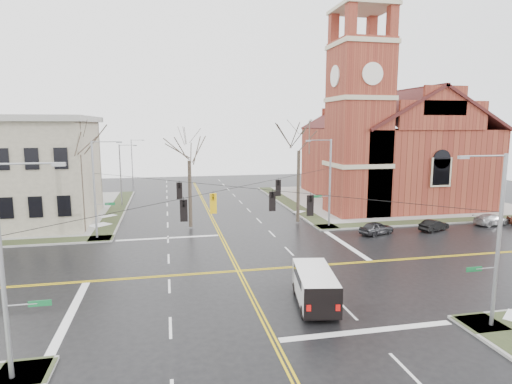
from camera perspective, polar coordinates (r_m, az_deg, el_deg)
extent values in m
plane|color=black|center=(31.79, -2.32, -10.47)|extent=(120.00, 120.00, 0.00)
cube|color=gray|center=(63.13, 16.61, -1.03)|extent=(30.00, 30.00, 0.15)
cube|color=#2C331B|center=(57.86, 4.50, -1.48)|extent=(2.00, 30.00, 0.02)
cube|color=#2C331B|center=(51.64, 23.91, -3.48)|extent=(30.00, 2.00, 0.02)
cube|color=#2C331B|center=(55.91, -18.12, -2.26)|extent=(2.00, 30.00, 0.02)
cube|color=gold|center=(31.76, -2.54, -10.47)|extent=(0.12, 100.00, 0.01)
cube|color=gold|center=(31.80, -2.10, -10.44)|extent=(0.12, 100.00, 0.01)
cube|color=gold|center=(31.67, -2.28, -10.53)|extent=(100.00, 0.12, 0.01)
cube|color=gold|center=(31.90, -2.36, -10.39)|extent=(100.00, 0.12, 0.01)
cube|color=silver|center=(23.95, 14.69, -17.48)|extent=(9.50, 0.50, 0.01)
cube|color=silver|center=(41.44, -11.65, -6.01)|extent=(9.50, 0.50, 0.01)
cube|color=silver|center=(27.31, -23.42, -14.54)|extent=(0.50, 9.50, 0.01)
cube|color=silver|center=(39.31, 11.80, -6.84)|extent=(0.50, 9.50, 0.01)
cube|color=maroon|center=(51.49, 13.46, 8.05)|extent=(6.00, 6.00, 20.00)
cube|color=#B9AF8E|center=(52.27, 13.85, 18.52)|extent=(6.30, 6.30, 0.50)
cylinder|color=silver|center=(49.06, 15.29, 14.98)|extent=(2.40, 0.15, 2.40)
cylinder|color=silver|center=(50.57, 10.47, 14.95)|extent=(0.15, 2.40, 2.40)
cube|color=maroon|center=(63.85, 17.17, 3.52)|extent=(18.00, 24.00, 10.00)
cube|color=maroon|center=(54.78, 11.64, -0.05)|extent=(2.00, 5.00, 4.40)
cube|color=gray|center=(52.68, -30.75, 2.15)|extent=(18.00, 14.00, 11.00)
cylinder|color=gray|center=(44.64, 9.83, 1.18)|extent=(0.20, 0.20, 9.00)
cylinder|color=gray|center=(44.62, 9.07, -0.55)|extent=(1.20, 0.06, 0.06)
cube|color=#10602E|center=(44.38, 8.22, -0.59)|extent=(0.90, 0.04, 0.25)
cylinder|color=gray|center=(43.84, 8.51, 6.85)|extent=(2.40, 0.08, 0.08)
cube|color=gray|center=(43.44, 7.02, 6.80)|extent=(0.50, 0.22, 0.15)
cylinder|color=gray|center=(42.02, -20.75, 0.26)|extent=(0.20, 0.20, 9.00)
cylinder|color=gray|center=(42.14, -19.85, -1.53)|extent=(1.20, 0.06, 0.06)
cube|color=#10602E|center=(42.04, -18.90, -1.50)|extent=(0.90, 0.04, 0.25)
cylinder|color=gray|center=(41.46, -19.44, 6.34)|extent=(2.40, 0.08, 0.08)
cube|color=gray|center=(41.32, -17.78, 6.34)|extent=(0.50, 0.22, 0.15)
cylinder|color=gray|center=(25.13, 29.62, -5.82)|extent=(0.20, 0.20, 9.00)
cylinder|color=gray|center=(25.10, 28.34, -8.94)|extent=(1.20, 0.06, 0.06)
cube|color=#10602E|center=(24.66, 27.08, -9.16)|extent=(0.90, 0.04, 0.25)
cylinder|color=gray|center=(23.69, 28.25, 4.26)|extent=(2.40, 0.08, 0.08)
cube|color=gray|center=(22.94, 25.94, 4.18)|extent=(0.50, 0.22, 0.15)
cylinder|color=gray|center=(20.11, -30.76, -9.39)|extent=(0.20, 0.20, 9.00)
cylinder|color=gray|center=(20.37, -28.81, -13.04)|extent=(1.20, 0.06, 0.06)
cube|color=#10602E|center=(20.17, -26.86, -13.10)|extent=(0.90, 0.04, 0.25)
cylinder|color=gray|center=(18.92, -28.37, 3.35)|extent=(2.40, 0.08, 0.08)
cube|color=gray|center=(18.62, -24.81, 3.37)|extent=(0.50, 0.22, 0.15)
cylinder|color=black|center=(30.30, -2.39, 0.67)|extent=(23.02, 23.02, 0.03)
cylinder|color=black|center=(30.30, -2.39, 0.67)|extent=(23.02, 23.02, 0.03)
imported|color=black|center=(26.10, -9.62, -2.46)|extent=(0.21, 0.26, 1.30)
imported|color=black|center=(35.12, 2.98, 0.56)|extent=(0.21, 0.26, 1.30)
imported|color=#E3AD0D|center=(28.20, -5.72, -1.53)|extent=(0.21, 0.26, 1.30)
imported|color=black|center=(33.98, -10.18, 0.15)|extent=(0.21, 0.26, 1.30)
imported|color=black|center=(27.57, 7.24, -1.80)|extent=(0.21, 0.26, 1.30)
imported|color=black|center=(28.89, 2.19, -1.24)|extent=(0.21, 0.26, 1.30)
cylinder|color=gray|center=(58.24, -17.61, 2.13)|extent=(0.16, 0.16, 8.00)
cylinder|color=gray|center=(57.84, -16.80, 6.00)|extent=(2.00, 0.07, 0.07)
cube|color=gray|center=(57.77, -15.80, 5.99)|extent=(0.45, 0.20, 0.13)
cylinder|color=gray|center=(78.07, -16.19, 3.80)|extent=(0.16, 0.16, 8.00)
cylinder|color=gray|center=(77.78, -15.58, 6.69)|extent=(2.00, 0.07, 0.07)
cube|color=gray|center=(77.72, -14.84, 6.68)|extent=(0.45, 0.20, 0.13)
cube|color=white|center=(25.99, 7.86, -12.25)|extent=(2.93, 5.55, 1.69)
cube|color=white|center=(28.10, 7.09, -11.12)|extent=(2.16, 1.24, 1.19)
cube|color=black|center=(28.24, 7.00, -9.84)|extent=(1.83, 0.44, 0.80)
cube|color=black|center=(25.98, 7.81, -10.96)|extent=(2.65, 3.88, 0.55)
cube|color=#B70C0A|center=(23.50, 7.05, -15.11)|extent=(0.25, 0.11, 0.34)
cube|color=#B70C0A|center=(23.78, 10.88, -14.91)|extent=(0.25, 0.11, 0.34)
cube|color=black|center=(26.31, 7.82, -14.00)|extent=(2.98, 5.60, 0.10)
cylinder|color=black|center=(27.77, 5.30, -12.64)|extent=(0.38, 0.75, 0.72)
cylinder|color=black|center=(28.05, 9.10, -12.49)|extent=(0.38, 0.75, 0.72)
cylinder|color=black|center=(24.59, 6.34, -15.60)|extent=(0.38, 0.75, 0.72)
cylinder|color=black|center=(24.91, 10.66, -15.37)|extent=(0.38, 0.75, 0.72)
imported|color=black|center=(43.42, 15.76, -4.64)|extent=(3.98, 2.68, 1.26)
imported|color=black|center=(46.74, 22.63, -4.12)|extent=(3.63, 2.34, 1.13)
imported|color=#969799|center=(52.10, 28.88, -3.23)|extent=(4.31, 2.32, 1.19)
cylinder|color=#332820|center=(44.96, -22.21, -0.21)|extent=(0.36, 0.36, 7.58)
cylinder|color=#332820|center=(44.22, -8.79, -0.27)|extent=(0.36, 0.36, 6.85)
cylinder|color=#332820|center=(46.19, 5.66, 0.73)|extent=(0.36, 0.36, 7.72)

